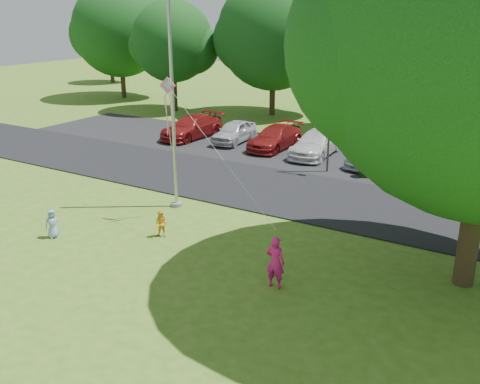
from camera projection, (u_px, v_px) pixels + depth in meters
The scene contains 12 objects.
ground at pixel (169, 273), 17.03m from camera, with size 120.00×120.00×0.00m, color #456E1C.
park_road at pixel (292, 193), 24.31m from camera, with size 60.00×6.00×0.06m, color black.
parking_strip at pixel (343, 160), 29.57m from camera, with size 42.00×7.00×0.06m, color black.
flagpole at pixel (173, 109), 21.42m from camera, with size 0.50×0.50×10.00m.
street_lamp at pixel (335, 110), 26.28m from camera, with size 1.51×0.27×5.37m.
trash_can at pixel (365, 169), 26.40m from camera, with size 0.59×0.59×0.93m.
tree_row at pixel (422, 46), 34.00m from camera, with size 64.35×11.94×10.88m.
parked_cars at pixel (345, 147), 29.31m from camera, with size 22.68×5.27×1.45m.
woman at pixel (275, 262), 15.95m from camera, with size 0.60×0.39×1.64m, color #E21E7A.
child_yellow at pixel (161, 224), 19.56m from camera, with size 0.49×0.38×1.02m, color yellow.
child_blue at pixel (52, 224), 19.50m from camera, with size 0.53×0.34×1.08m, color #8CA9D6.
kite at pixel (170, 99), 19.77m from camera, with size 6.38×3.11×3.74m.
Camera 1 is at (9.82, -11.88, 8.02)m, focal length 40.00 mm.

